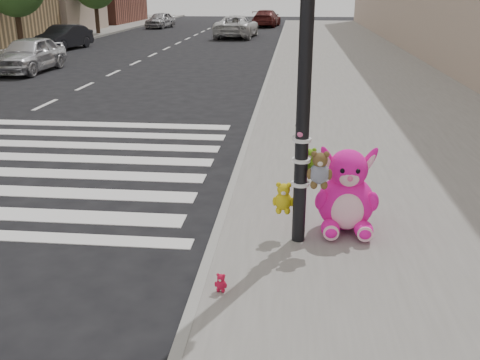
% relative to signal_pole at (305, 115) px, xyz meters
% --- Properties ---
extents(ground, '(120.00, 120.00, 0.00)m').
position_rel_signal_pole_xyz_m(ground, '(-2.62, -1.81, -1.74)').
color(ground, black).
rests_on(ground, ground).
extents(sidewalk_near, '(7.00, 80.00, 0.14)m').
position_rel_signal_pole_xyz_m(sidewalk_near, '(2.38, 8.19, -1.67)').
color(sidewalk_near, slate).
rests_on(sidewalk_near, ground).
extents(curb_edge, '(0.12, 80.00, 0.15)m').
position_rel_signal_pole_xyz_m(curb_edge, '(-1.07, 8.19, -1.67)').
color(curb_edge, gray).
rests_on(curb_edge, ground).
extents(signal_pole, '(0.72, 0.48, 4.00)m').
position_rel_signal_pole_xyz_m(signal_pole, '(0.00, 0.00, 0.00)').
color(signal_pole, black).
rests_on(signal_pole, sidewalk_near).
extents(pink_bunny, '(0.81, 0.84, 1.14)m').
position_rel_signal_pole_xyz_m(pink_bunny, '(0.58, 0.35, -1.13)').
color(pink_bunny, '#FF15A7').
rests_on(pink_bunny, sidewalk_near).
extents(red_teddy, '(0.16, 0.12, 0.21)m').
position_rel_signal_pole_xyz_m(red_teddy, '(-0.82, -1.31, -1.49)').
color(red_teddy, red).
rests_on(red_teddy, sidewalk_near).
extents(car_silver_far, '(1.66, 4.01, 1.36)m').
position_rel_signal_pole_xyz_m(car_silver_far, '(-10.44, 14.17, -1.06)').
color(car_silver_far, silver).
rests_on(car_silver_far, ground).
extents(car_dark_far, '(1.95, 4.02, 1.27)m').
position_rel_signal_pole_xyz_m(car_dark_far, '(-12.42, 22.14, -1.10)').
color(car_dark_far, black).
rests_on(car_dark_far, ground).
extents(car_white_near, '(2.68, 5.28, 1.43)m').
position_rel_signal_pole_xyz_m(car_white_near, '(-4.02, 30.27, -1.02)').
color(car_white_near, silver).
rests_on(car_white_near, ground).
extents(car_maroon_near, '(2.41, 4.93, 1.38)m').
position_rel_signal_pole_xyz_m(car_maroon_near, '(-2.62, 41.11, -1.05)').
color(car_maroon_near, '#511817').
rests_on(car_maroon_near, ground).
extents(car_silver_deep, '(2.05, 3.91, 1.27)m').
position_rel_signal_pole_xyz_m(car_silver_deep, '(-11.20, 38.56, -1.10)').
color(car_silver_deep, '#A6A5AA').
rests_on(car_silver_deep, ground).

